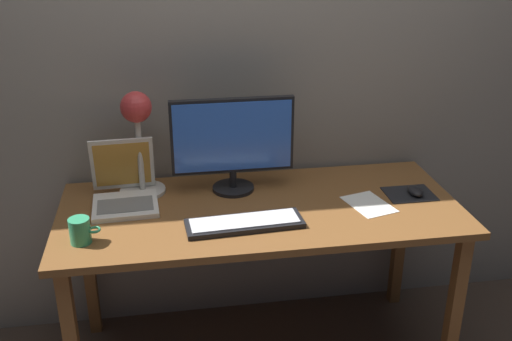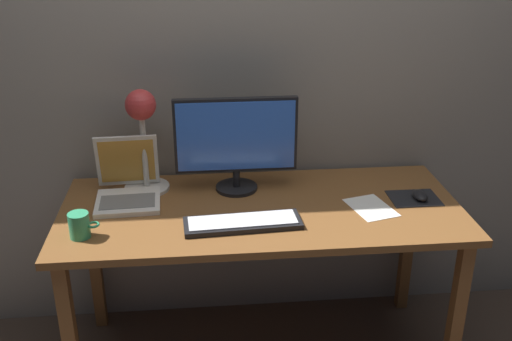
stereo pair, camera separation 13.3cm
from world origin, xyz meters
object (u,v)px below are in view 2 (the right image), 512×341
at_px(keyboard_main, 243,223).
at_px(mouse, 420,195).
at_px(coffee_mug, 80,225).
at_px(desk_lamp, 142,125).
at_px(monitor, 236,140).
at_px(laptop, 128,182).

xyz_separation_m(keyboard_main, mouse, (0.74, 0.15, 0.01)).
bearing_deg(coffee_mug, desk_lamp, 61.78).
bearing_deg(desk_lamp, mouse, -10.70).
xyz_separation_m(desk_lamp, mouse, (1.12, -0.21, -0.27)).
height_order(monitor, coffee_mug, monitor).
bearing_deg(coffee_mug, mouse, 7.65).
bearing_deg(mouse, laptop, 173.35).
bearing_deg(laptop, monitor, 4.59).
relative_size(laptop, mouse, 3.05).
bearing_deg(keyboard_main, laptop, 147.35).
distance_m(keyboard_main, coffee_mug, 0.59).
distance_m(monitor, desk_lamp, 0.39).
xyz_separation_m(mouse, coffee_mug, (-1.33, -0.18, 0.03)).
height_order(desk_lamp, coffee_mug, desk_lamp).
height_order(keyboard_main, coffee_mug, coffee_mug).
distance_m(keyboard_main, laptop, 0.54).
xyz_separation_m(monitor, laptop, (-0.45, -0.04, -0.16)).
bearing_deg(monitor, coffee_mug, -149.03).
distance_m(monitor, laptop, 0.48).
bearing_deg(laptop, desk_lamp, 46.27).
distance_m(laptop, mouse, 1.20).
distance_m(laptop, coffee_mug, 0.35).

